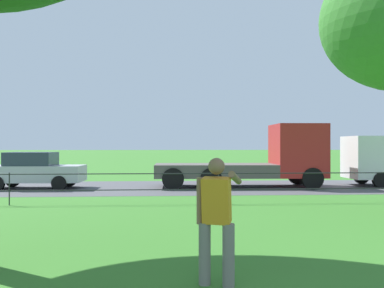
% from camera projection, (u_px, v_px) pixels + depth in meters
% --- Properties ---
extents(street_strip, '(80.00, 6.27, 0.01)m').
position_uv_depth(street_strip, '(204.00, 187.00, 18.36)').
color(street_strip, '#4C4C51').
rests_on(street_strip, ground).
extents(park_fence, '(38.63, 0.04, 1.00)m').
position_uv_depth(park_fence, '(219.00, 182.00, 13.20)').
color(park_fence, '#232328').
rests_on(park_fence, ground).
extents(person_thrower, '(0.69, 0.73, 1.68)m').
position_uv_depth(person_thrower, '(217.00, 217.00, 5.53)').
color(person_thrower, slate).
rests_on(person_thrower, ground).
extents(car_silver_center, '(4.05, 1.90, 1.54)m').
position_uv_depth(car_silver_center, '(34.00, 170.00, 17.69)').
color(car_silver_center, '#B7BABF').
rests_on(car_silver_center, ground).
extents(flatbed_truck_left, '(7.36, 2.59, 2.75)m').
position_uv_depth(flatbed_truck_left, '(264.00, 159.00, 18.42)').
color(flatbed_truck_left, '#B22323').
rests_on(flatbed_truck_left, ground).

